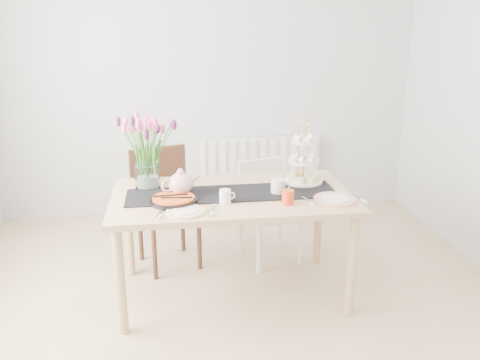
{
  "coord_description": "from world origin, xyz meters",
  "views": [
    {
      "loc": [
        -0.37,
        -2.6,
        1.88
      ],
      "look_at": [
        0.07,
        0.53,
        0.86
      ],
      "focal_mm": 38.0,
      "sensor_mm": 36.0,
      "label": 1
    }
  ],
  "objects": [
    {
      "name": "tulip_vase",
      "position": [
        -0.53,
        0.81,
        1.08
      ],
      "size": [
        0.61,
        0.61,
        0.52
      ],
      "rotation": [
        0.0,
        0.0,
        -0.2
      ],
      "color": "silver",
      "rests_on": "dining_table"
    },
    {
      "name": "chair_brown",
      "position": [
        -0.44,
        1.18,
        0.53
      ],
      "size": [
        0.57,
        0.57,
        0.91
      ],
      "rotation": [
        0.0,
        0.0,
        0.33
      ],
      "color": "#3D2216",
      "rests_on": "ground"
    },
    {
      "name": "cream_jug",
      "position": [
        0.33,
        0.55,
        0.8
      ],
      "size": [
        0.12,
        0.12,
        0.1
      ],
      "primitive_type": "cylinder",
      "rotation": [
        0.0,
        0.0,
        -0.28
      ],
      "color": "silver",
      "rests_on": "dining_table"
    },
    {
      "name": "room_shell",
      "position": [
        0.0,
        0.0,
        1.3
      ],
      "size": [
        4.5,
        4.5,
        4.5
      ],
      "color": "tan",
      "rests_on": "ground"
    },
    {
      "name": "cake_stand",
      "position": [
        0.56,
        0.75,
        0.87
      ],
      "size": [
        0.28,
        0.28,
        0.41
      ],
      "rotation": [
        0.0,
        0.0,
        -0.13
      ],
      "color": "gold",
      "rests_on": "dining_table"
    },
    {
      "name": "teapot",
      "position": [
        -0.31,
        0.6,
        0.83
      ],
      "size": [
        0.32,
        0.29,
        0.17
      ],
      "primitive_type": null,
      "rotation": [
        0.0,
        0.0,
        0.37
      ],
      "color": "silver",
      "rests_on": "dining_table"
    },
    {
      "name": "mug_white",
      "position": [
        -0.04,
        0.42,
        0.79
      ],
      "size": [
        0.09,
        0.09,
        0.09
      ],
      "primitive_type": "cylinder",
      "rotation": [
        0.0,
        0.0,
        0.21
      ],
      "color": "white",
      "rests_on": "dining_table"
    },
    {
      "name": "plate_right",
      "position": [
        0.67,
        0.37,
        0.76
      ],
      "size": [
        0.35,
        0.35,
        0.01
      ],
      "primitive_type": "cylinder",
      "rotation": [
        0.0,
        0.0,
        0.32
      ],
      "color": "white",
      "rests_on": "dining_table"
    },
    {
      "name": "plate_left",
      "position": [
        -0.3,
        0.29,
        0.76
      ],
      "size": [
        0.29,
        0.29,
        0.01
      ],
      "primitive_type": "cylinder",
      "rotation": [
        0.0,
        0.0,
        -0.23
      ],
      "color": "white",
      "rests_on": "dining_table"
    },
    {
      "name": "table_runner",
      "position": [
        0.02,
        0.58,
        0.75
      ],
      "size": [
        1.4,
        0.35,
        0.01
      ],
      "primitive_type": "cube",
      "color": "black",
      "rests_on": "dining_table"
    },
    {
      "name": "tart_tin",
      "position": [
        -0.36,
        0.47,
        0.77
      ],
      "size": [
        0.3,
        0.3,
        0.04
      ],
      "rotation": [
        0.0,
        0.0,
        -0.38
      ],
      "color": "black",
      "rests_on": "dining_table"
    },
    {
      "name": "radiator",
      "position": [
        0.5,
        2.19,
        0.45
      ],
      "size": [
        1.2,
        0.08,
        0.6
      ],
      "primitive_type": "cube",
      "color": "white",
      "rests_on": "room_shell"
    },
    {
      "name": "dining_table",
      "position": [
        0.02,
        0.58,
        0.67
      ],
      "size": [
        1.6,
        0.9,
        0.75
      ],
      "color": "tan",
      "rests_on": "ground"
    },
    {
      "name": "chair_white",
      "position": [
        0.37,
        1.15,
        0.46
      ],
      "size": [
        0.48,
        0.48,
        0.8
      ],
      "rotation": [
        0.0,
        0.0,
        0.26
      ],
      "color": "white",
      "rests_on": "ground"
    },
    {
      "name": "mug_orange",
      "position": [
        0.35,
        0.34,
        0.8
      ],
      "size": [
        0.11,
        0.11,
        0.09
      ],
      "primitive_type": "cylinder",
      "rotation": [
        0.0,
        0.0,
        0.72
      ],
      "color": "#EF3D1A",
      "rests_on": "dining_table"
    }
  ]
}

